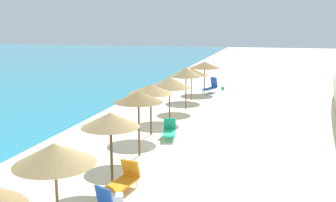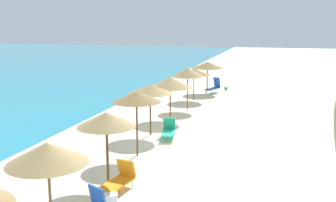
{
  "view_description": "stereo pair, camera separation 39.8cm",
  "coord_description": "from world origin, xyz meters",
  "px_view_note": "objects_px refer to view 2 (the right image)",
  "views": [
    {
      "loc": [
        -17.47,
        -3.17,
        5.48
      ],
      "look_at": [
        1.97,
        1.95,
        1.52
      ],
      "focal_mm": 41.49,
      "sensor_mm": 36.0,
      "label": 1
    },
    {
      "loc": [
        -17.37,
        -3.56,
        5.48
      ],
      "look_at": [
        1.97,
        1.95,
        1.52
      ],
      "focal_mm": 41.49,
      "sensor_mm": 36.0,
      "label": 2
    }
  ],
  "objects_px": {
    "beach_umbrella_7": "(194,72)",
    "beach_umbrella_1": "(47,153)",
    "beach_umbrella_3": "(136,97)",
    "lounge_chair_4": "(119,179)",
    "beach_ball": "(226,88)",
    "cooler_box": "(111,200)",
    "beach_umbrella_2": "(106,120)",
    "beach_umbrella_4": "(150,89)",
    "beach_umbrella_8": "(207,65)",
    "lounge_chair_0": "(214,87)",
    "lounge_chair_1": "(169,131)",
    "beach_umbrella_6": "(188,72)",
    "beach_umbrella_5": "(170,82)"
  },
  "relations": [
    {
      "from": "beach_umbrella_7",
      "to": "beach_umbrella_1",
      "type": "bearing_deg",
      "value": -179.52
    },
    {
      "from": "beach_umbrella_3",
      "to": "lounge_chair_4",
      "type": "relative_size",
      "value": 1.77
    },
    {
      "from": "beach_umbrella_1",
      "to": "beach_umbrella_3",
      "type": "distance_m",
      "value": 6.32
    },
    {
      "from": "beach_ball",
      "to": "cooler_box",
      "type": "height_order",
      "value": "cooler_box"
    },
    {
      "from": "beach_umbrella_2",
      "to": "beach_ball",
      "type": "relative_size",
      "value": 8.47
    },
    {
      "from": "beach_umbrella_1",
      "to": "lounge_chair_4",
      "type": "xyz_separation_m",
      "value": [
        2.84,
        -0.8,
        -1.78
      ]
    },
    {
      "from": "beach_umbrella_3",
      "to": "beach_umbrella_4",
      "type": "distance_m",
      "value": 3.22
    },
    {
      "from": "beach_umbrella_8",
      "to": "beach_umbrella_4",
      "type": "bearing_deg",
      "value": 177.68
    },
    {
      "from": "beach_umbrella_3",
      "to": "lounge_chair_4",
      "type": "xyz_separation_m",
      "value": [
        -3.47,
        -0.64,
        -2.16
      ]
    },
    {
      "from": "beach_umbrella_7",
      "to": "beach_umbrella_8",
      "type": "xyz_separation_m",
      "value": [
        3.4,
        -0.39,
        0.18
      ]
    },
    {
      "from": "beach_umbrella_4",
      "to": "cooler_box",
      "type": "bearing_deg",
      "value": -170.52
    },
    {
      "from": "beach_umbrella_7",
      "to": "beach_umbrella_4",
      "type": "bearing_deg",
      "value": 179.16
    },
    {
      "from": "beach_umbrella_3",
      "to": "lounge_chair_0",
      "type": "height_order",
      "value": "beach_umbrella_3"
    },
    {
      "from": "beach_umbrella_4",
      "to": "lounge_chair_1",
      "type": "distance_m",
      "value": 2.24
    },
    {
      "from": "beach_umbrella_1",
      "to": "beach_umbrella_4",
      "type": "xyz_separation_m",
      "value": [
        9.49,
        0.3,
        0.19
      ]
    },
    {
      "from": "beach_umbrella_8",
      "to": "lounge_chair_4",
      "type": "height_order",
      "value": "beach_umbrella_8"
    },
    {
      "from": "cooler_box",
      "to": "lounge_chair_0",
      "type": "bearing_deg",
      "value": 0.6
    },
    {
      "from": "beach_umbrella_4",
      "to": "beach_umbrella_6",
      "type": "distance_m",
      "value": 6.44
    },
    {
      "from": "lounge_chair_1",
      "to": "lounge_chair_4",
      "type": "distance_m",
      "value": 6.31
    },
    {
      "from": "beach_umbrella_5",
      "to": "beach_umbrella_8",
      "type": "distance_m",
      "value": 9.67
    },
    {
      "from": "lounge_chair_0",
      "to": "lounge_chair_4",
      "type": "relative_size",
      "value": 1.13
    },
    {
      "from": "beach_umbrella_3",
      "to": "beach_ball",
      "type": "distance_m",
      "value": 18.12
    },
    {
      "from": "beach_umbrella_2",
      "to": "beach_umbrella_4",
      "type": "height_order",
      "value": "beach_umbrella_2"
    },
    {
      "from": "beach_umbrella_3",
      "to": "beach_umbrella_7",
      "type": "distance_m",
      "value": 12.85
    },
    {
      "from": "lounge_chair_1",
      "to": "beach_umbrella_4",
      "type": "bearing_deg",
      "value": -29.83
    },
    {
      "from": "beach_umbrella_3",
      "to": "beach_umbrella_6",
      "type": "bearing_deg",
      "value": 0.31
    },
    {
      "from": "beach_umbrella_2",
      "to": "lounge_chair_1",
      "type": "bearing_deg",
      "value": -4.83
    },
    {
      "from": "beach_umbrella_3",
      "to": "beach_umbrella_8",
      "type": "bearing_deg",
      "value": -0.23
    },
    {
      "from": "lounge_chair_0",
      "to": "beach_umbrella_2",
      "type": "bearing_deg",
      "value": 108.89
    },
    {
      "from": "beach_umbrella_3",
      "to": "beach_umbrella_5",
      "type": "height_order",
      "value": "beach_umbrella_3"
    },
    {
      "from": "beach_ball",
      "to": "cooler_box",
      "type": "xyz_separation_m",
      "value": [
        -22.49,
        0.57,
        0.03
      ]
    },
    {
      "from": "lounge_chair_0",
      "to": "lounge_chair_1",
      "type": "distance_m",
      "value": 13.44
    },
    {
      "from": "lounge_chair_4",
      "to": "beach_umbrella_2",
      "type": "bearing_deg",
      "value": -20.77
    },
    {
      "from": "beach_umbrella_6",
      "to": "beach_umbrella_7",
      "type": "relative_size",
      "value": 1.12
    },
    {
      "from": "lounge_chair_1",
      "to": "beach_ball",
      "type": "height_order",
      "value": "lounge_chair_1"
    },
    {
      "from": "lounge_chair_0",
      "to": "beach_ball",
      "type": "height_order",
      "value": "lounge_chair_0"
    },
    {
      "from": "beach_umbrella_3",
      "to": "beach_umbrella_6",
      "type": "height_order",
      "value": "beach_umbrella_3"
    },
    {
      "from": "beach_umbrella_1",
      "to": "beach_umbrella_2",
      "type": "relative_size",
      "value": 0.95
    },
    {
      "from": "beach_umbrella_4",
      "to": "beach_umbrella_6",
      "type": "height_order",
      "value": "beach_umbrella_6"
    },
    {
      "from": "beach_umbrella_1",
      "to": "beach_umbrella_3",
      "type": "relative_size",
      "value": 0.88
    },
    {
      "from": "lounge_chair_4",
      "to": "cooler_box",
      "type": "bearing_deg",
      "value": 110.0
    },
    {
      "from": "cooler_box",
      "to": "beach_umbrella_4",
      "type": "bearing_deg",
      "value": 9.48
    },
    {
      "from": "beach_umbrella_4",
      "to": "lounge_chair_0",
      "type": "distance_m",
      "value": 13.26
    },
    {
      "from": "beach_umbrella_3",
      "to": "beach_umbrella_8",
      "type": "distance_m",
      "value": 16.24
    },
    {
      "from": "beach_umbrella_8",
      "to": "lounge_chair_0",
      "type": "xyz_separation_m",
      "value": [
        0.03,
        -0.55,
        -1.76
      ]
    },
    {
      "from": "beach_umbrella_1",
      "to": "lounge_chair_1",
      "type": "distance_m",
      "value": 9.34
    },
    {
      "from": "lounge_chair_0",
      "to": "beach_ball",
      "type": "relative_size",
      "value": 5.8
    },
    {
      "from": "beach_umbrella_1",
      "to": "beach_umbrella_5",
      "type": "height_order",
      "value": "beach_umbrella_5"
    },
    {
      "from": "beach_umbrella_8",
      "to": "lounge_chair_1",
      "type": "distance_m",
      "value": 13.55
    },
    {
      "from": "lounge_chair_1",
      "to": "cooler_box",
      "type": "bearing_deg",
      "value": 80.48
    }
  ]
}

